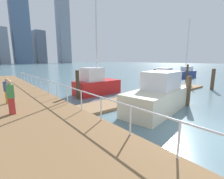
{
  "coord_description": "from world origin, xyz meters",
  "views": [
    {
      "loc": [
        -6.95,
        -1.57,
        3.02
      ],
      "look_at": [
        -1.44,
        5.14,
        1.38
      ],
      "focal_mm": 25.18,
      "sensor_mm": 36.0,
      "label": 1
    }
  ],
  "objects_px": {
    "moored_boat_1": "(164,77)",
    "pedestrian_0": "(11,97)",
    "moored_boat_2": "(96,84)",
    "moored_boat_4": "(185,73)",
    "moored_boat_3": "(159,96)",
    "pedestrian_1": "(8,90)"
  },
  "relations": [
    {
      "from": "moored_boat_1",
      "to": "pedestrian_0",
      "type": "distance_m",
      "value": 18.12
    },
    {
      "from": "moored_boat_2",
      "to": "moored_boat_4",
      "type": "relative_size",
      "value": 0.88
    },
    {
      "from": "moored_boat_4",
      "to": "pedestrian_0",
      "type": "relative_size",
      "value": 5.7
    },
    {
      "from": "moored_boat_2",
      "to": "moored_boat_4",
      "type": "distance_m",
      "value": 19.24
    },
    {
      "from": "moored_boat_2",
      "to": "moored_boat_4",
      "type": "bearing_deg",
      "value": 3.62
    },
    {
      "from": "pedestrian_0",
      "to": "moored_boat_3",
      "type": "bearing_deg",
      "value": -26.27
    },
    {
      "from": "moored_boat_1",
      "to": "moored_boat_4",
      "type": "relative_size",
      "value": 0.6
    },
    {
      "from": "pedestrian_0",
      "to": "moored_boat_1",
      "type": "bearing_deg",
      "value": 9.77
    },
    {
      "from": "pedestrian_1",
      "to": "moored_boat_1",
      "type": "bearing_deg",
      "value": 2.01
    },
    {
      "from": "moored_boat_3",
      "to": "pedestrian_0",
      "type": "bearing_deg",
      "value": 153.73
    },
    {
      "from": "moored_boat_1",
      "to": "pedestrian_1",
      "type": "height_order",
      "value": "moored_boat_1"
    },
    {
      "from": "moored_boat_1",
      "to": "moored_boat_4",
      "type": "distance_m",
      "value": 8.25
    },
    {
      "from": "moored_boat_1",
      "to": "moored_boat_2",
      "type": "relative_size",
      "value": 0.68
    },
    {
      "from": "moored_boat_3",
      "to": "pedestrian_0",
      "type": "relative_size",
      "value": 3.3
    },
    {
      "from": "moored_boat_4",
      "to": "pedestrian_1",
      "type": "height_order",
      "value": "moored_boat_4"
    },
    {
      "from": "moored_boat_4",
      "to": "moored_boat_3",
      "type": "bearing_deg",
      "value": -158.22
    },
    {
      "from": "moored_boat_1",
      "to": "pedestrian_0",
      "type": "xyz_separation_m",
      "value": [
        -17.85,
        -3.07,
        0.48
      ]
    },
    {
      "from": "pedestrian_0",
      "to": "pedestrian_1",
      "type": "bearing_deg",
      "value": 86.71
    },
    {
      "from": "moored_boat_2",
      "to": "pedestrian_0",
      "type": "relative_size",
      "value": 5.01
    },
    {
      "from": "moored_boat_4",
      "to": "moored_boat_1",
      "type": "bearing_deg",
      "value": -173.0
    },
    {
      "from": "pedestrian_0",
      "to": "moored_boat_2",
      "type": "bearing_deg",
      "value": 22.73
    },
    {
      "from": "moored_boat_1",
      "to": "pedestrian_1",
      "type": "bearing_deg",
      "value": -177.99
    }
  ]
}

